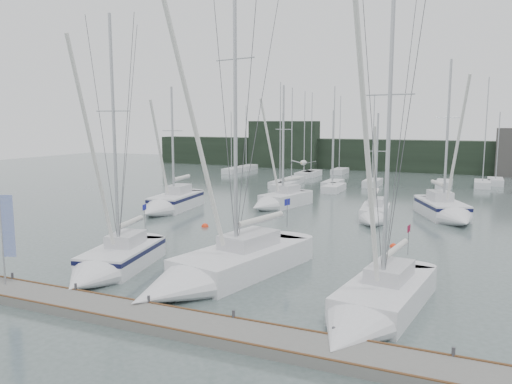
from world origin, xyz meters
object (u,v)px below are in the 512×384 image
(sailboat_near_left, at_px, (109,264))
(buoy_a, at_px, (237,234))
(sailboat_mid_a, at_px, (168,204))
(dock_banner, at_px, (6,231))
(sailboat_mid_c, at_px, (374,216))
(buoy_c, at_px, (205,227))
(buoy_b, at_px, (393,247))
(sailboat_near_right, at_px, (371,309))
(sailboat_mid_b, at_px, (276,202))
(sailboat_near_center, at_px, (211,272))
(sailboat_mid_d, at_px, (448,212))

(sailboat_near_left, bearing_deg, buoy_a, 68.71)
(sailboat_mid_a, xyz_separation_m, dock_banner, (5.14, -20.98, 2.32))
(sailboat_mid_c, height_order, buoy_c, sailboat_mid_c)
(buoy_b, bearing_deg, sailboat_near_left, -136.77)
(sailboat_mid_a, relative_size, sailboat_mid_c, 1.28)
(sailboat_near_left, bearing_deg, buoy_c, 84.64)
(sailboat_mid_c, bearing_deg, sailboat_near_right, -85.94)
(dock_banner, bearing_deg, buoy_c, 65.25)
(sailboat_near_left, xyz_separation_m, sailboat_mid_c, (10.11, 19.64, -0.07))
(sailboat_mid_a, distance_m, sailboat_mid_b, 9.87)
(sailboat_mid_b, relative_size, buoy_c, 21.84)
(sailboat_near_center, bearing_deg, buoy_a, 122.14)
(sailboat_mid_b, relative_size, dock_banner, 2.77)
(sailboat_near_right, distance_m, sailboat_mid_b, 26.70)
(sailboat_near_left, relative_size, sailboat_near_center, 0.77)
(sailboat_near_right, bearing_deg, sailboat_mid_b, 127.18)
(sailboat_mid_c, bearing_deg, sailboat_mid_a, -177.31)
(sailboat_near_left, distance_m, dock_banner, 5.31)
(sailboat_near_left, relative_size, sailboat_mid_b, 1.19)
(sailboat_mid_a, bearing_deg, buoy_b, -20.11)
(sailboat_mid_b, xyz_separation_m, sailboat_mid_d, (14.89, 0.28, 0.08))
(sailboat_near_left, xyz_separation_m, buoy_c, (-1.33, 12.51, -0.57))
(sailboat_near_right, bearing_deg, buoy_c, 146.37)
(sailboat_mid_d, xyz_separation_m, dock_banner, (-17.89, -26.84, 2.31))
(sailboat_mid_b, distance_m, dock_banner, 26.84)
(sailboat_mid_a, bearing_deg, sailboat_near_left, -72.53)
(sailboat_near_center, height_order, sailboat_mid_c, sailboat_near_center)
(sailboat_mid_b, height_order, dock_banner, sailboat_mid_b)
(sailboat_near_center, height_order, dock_banner, sailboat_near_center)
(sailboat_mid_b, bearing_deg, sailboat_near_left, -77.18)
(sailboat_mid_a, height_order, buoy_a, sailboat_mid_a)
(sailboat_near_right, bearing_deg, buoy_a, 141.86)
(sailboat_mid_c, bearing_deg, sailboat_near_left, -123.36)
(sailboat_mid_d, bearing_deg, sailboat_mid_c, -172.62)
(sailboat_mid_a, height_order, dock_banner, sailboat_mid_a)
(sailboat_near_center, xyz_separation_m, sailboat_mid_d, (9.86, 21.94, 0.06))
(sailboat_near_center, height_order, buoy_b, sailboat_near_center)
(sailboat_near_right, height_order, sailboat_mid_c, sailboat_near_right)
(buoy_c, bearing_deg, sailboat_mid_a, 144.70)
(dock_banner, bearing_deg, sailboat_mid_d, 35.25)
(sailboat_near_right, distance_m, sailboat_mid_a, 27.67)
(sailboat_mid_b, height_order, buoy_c, sailboat_mid_b)
(buoy_b, distance_m, dock_banner, 22.32)
(sailboat_near_left, xyz_separation_m, sailboat_near_right, (13.78, -0.74, -0.04))
(sailboat_near_left, relative_size, buoy_a, 23.66)
(buoy_a, bearing_deg, sailboat_mid_a, 149.83)
(sailboat_mid_a, bearing_deg, sailboat_mid_b, 27.84)
(sailboat_near_right, xyz_separation_m, sailboat_mid_a, (-21.32, 17.65, 0.12))
(sailboat_near_center, distance_m, buoy_c, 13.61)
(sailboat_near_left, height_order, sailboat_mid_c, sailboat_near_left)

